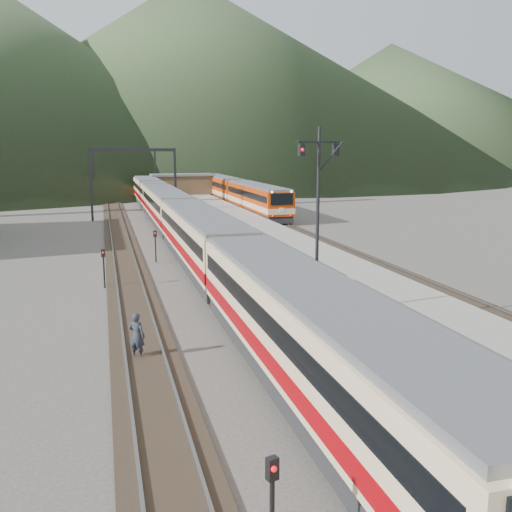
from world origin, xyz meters
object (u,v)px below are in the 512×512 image
object	(u,v)px
main_train	(180,218)
second_train	(223,188)
worker	(137,336)
signal_mast	(318,204)

from	to	relation	value
main_train	second_train	xyz separation A→B (m)	(11.50, 37.36, -0.13)
main_train	second_train	size ratio (longest dim) A/B	1.43
main_train	second_train	world-z (taller)	main_train
worker	signal_mast	bearing A→B (deg)	-139.69
main_train	signal_mast	size ratio (longest dim) A/B	10.98
main_train	signal_mast	distance (m)	26.94
second_train	signal_mast	xyz separation A→B (m)	(-9.23, -63.97, 3.70)
main_train	signal_mast	xyz separation A→B (m)	(2.27, -26.61, 3.58)
signal_mast	worker	distance (m)	8.94
signal_mast	worker	xyz separation A→B (m)	(-7.52, -0.67, -4.80)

